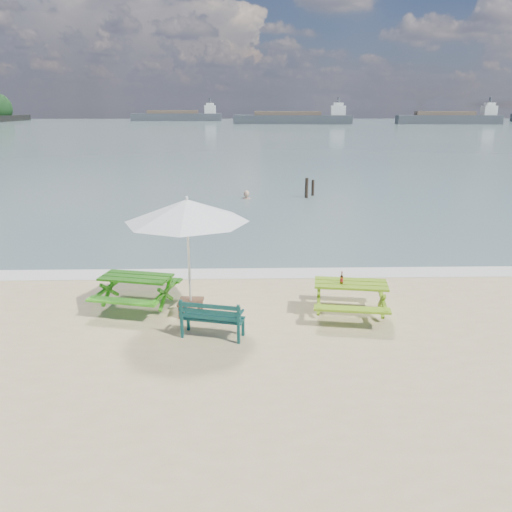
{
  "coord_description": "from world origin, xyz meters",
  "views": [
    {
      "loc": [
        0.06,
        -8.59,
        4.52
      ],
      "look_at": [
        0.34,
        3.0,
        1.0
      ],
      "focal_mm": 35.0,
      "sensor_mm": 36.0,
      "label": 1
    }
  ],
  "objects_px": {
    "side_table": "(191,307)",
    "swimmer": "(247,208)",
    "beer_bottle": "(342,280)",
    "picnic_table_left": "(137,292)",
    "park_bench": "(213,325)",
    "picnic_table_right": "(350,299)",
    "patio_umbrella": "(187,211)"
  },
  "relations": [
    {
      "from": "picnic_table_right",
      "to": "park_bench",
      "type": "xyz_separation_m",
      "value": [
        -3.0,
        -1.03,
        -0.12
      ]
    },
    {
      "from": "park_bench",
      "to": "swimmer",
      "type": "distance_m",
      "value": 15.59
    },
    {
      "from": "side_table",
      "to": "patio_umbrella",
      "type": "relative_size",
      "value": 0.2
    },
    {
      "from": "park_bench",
      "to": "patio_umbrella",
      "type": "distance_m",
      "value": 2.47
    },
    {
      "from": "side_table",
      "to": "beer_bottle",
      "type": "relative_size",
      "value": 2.08
    },
    {
      "from": "picnic_table_right",
      "to": "side_table",
      "type": "relative_size",
      "value": 3.52
    },
    {
      "from": "patio_umbrella",
      "to": "beer_bottle",
      "type": "bearing_deg",
      "value": -1.67
    },
    {
      "from": "beer_bottle",
      "to": "swimmer",
      "type": "bearing_deg",
      "value": 97.83
    },
    {
      "from": "picnic_table_right",
      "to": "patio_umbrella",
      "type": "xyz_separation_m",
      "value": [
        -3.56,
        0.06,
        2.02
      ]
    },
    {
      "from": "picnic_table_right",
      "to": "side_table",
      "type": "distance_m",
      "value": 3.56
    },
    {
      "from": "picnic_table_left",
      "to": "park_bench",
      "type": "bearing_deg",
      "value": -40.84
    },
    {
      "from": "park_bench",
      "to": "patio_umbrella",
      "type": "relative_size",
      "value": 0.47
    },
    {
      "from": "picnic_table_right",
      "to": "beer_bottle",
      "type": "bearing_deg",
      "value": -170.26
    },
    {
      "from": "side_table",
      "to": "swimmer",
      "type": "xyz_separation_m",
      "value": [
        1.33,
        14.46,
        -0.65
      ]
    },
    {
      "from": "picnic_table_left",
      "to": "swimmer",
      "type": "distance_m",
      "value": 14.23
    },
    {
      "from": "picnic_table_right",
      "to": "swimmer",
      "type": "height_order",
      "value": "picnic_table_right"
    },
    {
      "from": "picnic_table_right",
      "to": "side_table",
      "type": "height_order",
      "value": "picnic_table_right"
    },
    {
      "from": "picnic_table_left",
      "to": "beer_bottle",
      "type": "xyz_separation_m",
      "value": [
        4.62,
        -0.59,
        0.48
      ]
    },
    {
      "from": "park_bench",
      "to": "patio_umbrella",
      "type": "bearing_deg",
      "value": 116.89
    },
    {
      "from": "picnic_table_right",
      "to": "park_bench",
      "type": "relative_size",
      "value": 1.49
    },
    {
      "from": "picnic_table_right",
      "to": "patio_umbrella",
      "type": "distance_m",
      "value": 4.09
    },
    {
      "from": "park_bench",
      "to": "side_table",
      "type": "xyz_separation_m",
      "value": [
        -0.55,
        1.09,
        -0.06
      ]
    },
    {
      "from": "park_bench",
      "to": "swimmer",
      "type": "height_order",
      "value": "park_bench"
    },
    {
      "from": "picnic_table_left",
      "to": "beer_bottle",
      "type": "relative_size",
      "value": 7.71
    },
    {
      "from": "park_bench",
      "to": "picnic_table_right",
      "type": "bearing_deg",
      "value": 19.01
    },
    {
      "from": "park_bench",
      "to": "side_table",
      "type": "relative_size",
      "value": 2.36
    },
    {
      "from": "picnic_table_right",
      "to": "park_bench",
      "type": "bearing_deg",
      "value": -160.99
    },
    {
      "from": "picnic_table_right",
      "to": "patio_umbrella",
      "type": "relative_size",
      "value": 0.7
    },
    {
      "from": "park_bench",
      "to": "beer_bottle",
      "type": "height_order",
      "value": "beer_bottle"
    },
    {
      "from": "patio_umbrella",
      "to": "swimmer",
      "type": "height_order",
      "value": "patio_umbrella"
    },
    {
      "from": "picnic_table_left",
      "to": "park_bench",
      "type": "xyz_separation_m",
      "value": [
        1.84,
        -1.59,
        -0.13
      ]
    },
    {
      "from": "beer_bottle",
      "to": "picnic_table_right",
      "type": "bearing_deg",
      "value": 9.74
    }
  ]
}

